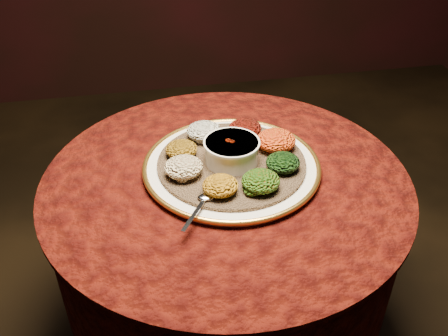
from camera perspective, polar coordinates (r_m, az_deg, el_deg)
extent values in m
cylinder|color=black|center=(1.57, 0.19, -12.63)|extent=(0.12, 0.12, 0.68)
cylinder|color=black|center=(1.32, 0.22, -2.21)|extent=(0.80, 0.80, 0.04)
cylinder|color=#3F0B05|center=(1.41, 0.21, -6.84)|extent=(0.93, 0.93, 0.34)
cylinder|color=#3F0B05|center=(1.30, 0.23, -1.27)|extent=(0.96, 0.96, 0.01)
cylinder|color=white|center=(1.32, 0.86, 0.12)|extent=(0.59, 0.59, 0.02)
torus|color=gold|center=(1.32, 0.86, 0.37)|extent=(0.47, 0.47, 0.01)
cylinder|color=#866243|center=(1.31, 0.86, 0.61)|extent=(0.48, 0.48, 0.01)
cylinder|color=white|center=(1.29, 0.88, 1.90)|extent=(0.14, 0.14, 0.06)
cylinder|color=white|center=(1.28, 0.89, 2.91)|extent=(0.15, 0.15, 0.01)
cylinder|color=#651305|center=(1.28, 0.89, 2.58)|extent=(0.12, 0.12, 0.01)
ellipsoid|color=silver|center=(1.18, -2.01, -3.24)|extent=(0.04, 0.03, 0.01)
cube|color=silver|center=(1.14, -3.42, -5.33)|extent=(0.07, 0.11, 0.00)
ellipsoid|color=white|center=(1.39, -2.30, 4.23)|extent=(0.10, 0.09, 0.05)
ellipsoid|color=black|center=(1.41, 2.42, 4.57)|extent=(0.09, 0.09, 0.04)
ellipsoid|color=#C88C10|center=(1.35, 5.96, 3.17)|extent=(0.11, 0.10, 0.05)
ellipsoid|color=black|center=(1.28, 6.75, 0.64)|extent=(0.09, 0.08, 0.04)
ellipsoid|color=#912A09|center=(1.20, 4.22, -1.50)|extent=(0.09, 0.09, 0.05)
ellipsoid|color=#BB7910|center=(1.19, -0.41, -2.03)|extent=(0.09, 0.08, 0.04)
ellipsoid|color=maroon|center=(1.25, -4.64, 0.09)|extent=(0.10, 0.09, 0.05)
ellipsoid|color=#865910|center=(1.32, -4.90, 2.14)|extent=(0.09, 0.08, 0.04)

